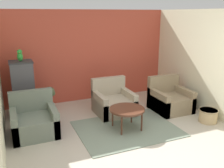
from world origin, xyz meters
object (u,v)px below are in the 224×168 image
object	(u,v)px
armchair_right	(170,100)
armchair_middle	(113,103)
armchair_left	(34,121)
birdcage	(23,90)
parrot	(20,56)
potted_plant	(50,96)
wicker_basket	(208,115)
coffee_table	(127,110)

from	to	relation	value
armchair_right	armchair_middle	xyz separation A→B (m)	(-1.35, 0.37, 0.00)
armchair_left	birdcage	world-z (taller)	birdcage
parrot	potted_plant	xyz separation A→B (m)	(0.58, 0.04, -1.04)
armchair_middle	wicker_basket	distance (m)	2.15
wicker_basket	armchair_right	bearing A→B (deg)	111.50
coffee_table	armchair_left	xyz separation A→B (m)	(-1.77, 0.54, -0.15)
potted_plant	armchair_right	bearing A→B (deg)	-21.88
armchair_right	birdcage	world-z (taller)	birdcage
armchair_left	birdcage	distance (m)	1.11
armchair_right	armchair_middle	distance (m)	1.40
armchair_left	potted_plant	world-z (taller)	armchair_left
coffee_table	wicker_basket	bearing A→B (deg)	-12.18
potted_plant	wicker_basket	bearing A→B (deg)	-33.14
birdcage	potted_plant	bearing A→B (deg)	3.83
armchair_left	wicker_basket	distance (m)	3.69
armchair_middle	parrot	distance (m)	2.36
armchair_right	parrot	bearing A→B (deg)	162.28
armchair_left	wicker_basket	bearing A→B (deg)	-14.53
armchair_right	armchair_middle	size ratio (longest dim) A/B	1.00
armchair_middle	coffee_table	bearing A→B (deg)	-95.31
coffee_table	potted_plant	size ratio (longest dim) A/B	1.17
armchair_left	armchair_middle	world-z (taller)	same
coffee_table	armchair_middle	xyz separation A→B (m)	(0.08, 0.90, -0.15)
birdcage	parrot	bearing A→B (deg)	90.00
armchair_left	armchair_right	xyz separation A→B (m)	(3.21, -0.01, 0.00)
armchair_left	potted_plant	xyz separation A→B (m)	(0.49, 1.08, 0.11)
armchair_left	armchair_right	bearing A→B (deg)	-0.11
coffee_table	armchair_right	world-z (taller)	armchair_right
wicker_basket	armchair_left	bearing A→B (deg)	165.47
armchair_right	wicker_basket	xyz separation A→B (m)	(0.36, -0.92, -0.11)
coffee_table	armchair_right	bearing A→B (deg)	20.30
armchair_right	parrot	world-z (taller)	parrot
armchair_middle	armchair_right	bearing A→B (deg)	-15.25
armchair_left	coffee_table	bearing A→B (deg)	-16.86
parrot	wicker_basket	distance (m)	4.34
birdcage	parrot	xyz separation A→B (m)	(0.00, 0.00, 0.78)
coffee_table	armchair_middle	bearing A→B (deg)	84.69
parrot	wicker_basket	world-z (taller)	parrot
parrot	wicker_basket	bearing A→B (deg)	-28.32
birdcage	armchair_middle	bearing A→B (deg)	-19.33
armchair_left	parrot	size ratio (longest dim) A/B	3.16
armchair_right	armchair_middle	world-z (taller)	same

